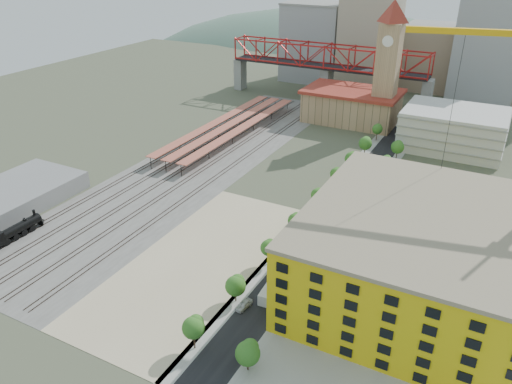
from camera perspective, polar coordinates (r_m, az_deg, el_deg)
The scene contains 31 objects.
ground at distance 138.73m, azimuth 2.15°, elevation -1.81°, with size 400.00×400.00×0.00m, color #474C38.
ballast_strip at distance 168.69m, azimuth -6.31°, elevation 3.45°, with size 36.00×165.00×0.06m, color #605E59.
dirt_lot at distance 117.15m, azimuth -6.44°, elevation -7.87°, with size 28.00×67.00×0.06m, color tan.
street_asphalt at distance 146.15m, azimuth 10.38°, elevation -0.68°, with size 12.00×170.00×0.06m, color black.
sidewalk_west at distance 147.61m, azimuth 8.37°, elevation -0.23°, with size 3.00×170.00×0.04m, color gray.
sidewalk_east at distance 144.89m, azimuth 12.44°, elevation -1.14°, with size 3.00×170.00×0.04m, color gray.
construction_pad at distance 112.09m, azimuth 18.94°, elevation -11.17°, with size 50.00×90.00×0.06m, color gray.
rail_tracks at distance 169.59m, azimuth -6.82°, elevation 3.59°, with size 26.56×160.00×0.18m.
platform_canopies at distance 191.40m, azimuth -3.06°, elevation 7.71°, with size 16.00×80.00×4.12m.
station_hall at distance 209.17m, azimuth 10.90°, elevation 9.70°, with size 38.00×24.00×13.10m.
clock_tower at distance 198.83m, azimuth 14.95°, elevation 14.98°, with size 12.00×12.00×52.00m.
parking_garage at distance 190.37m, azimuth 21.62°, elevation 6.69°, with size 34.00×26.00×14.00m, color silver.
truss_bridge at distance 233.47m, azimuth 8.15°, elevation 14.75°, with size 94.00×9.60×25.60m.
construction_building at distance 107.06m, azimuth 18.11°, elevation -6.82°, with size 44.60×50.60×18.80m.
warehouse at distance 156.36m, azimuth -25.45°, elevation -0.09°, with size 22.00×32.00×5.00m, color gray.
street_trees at distance 137.69m, azimuth 9.07°, elevation -2.39°, with size 15.40×124.40×8.00m.
skyline at distance 260.09m, azimuth 18.19°, elevation 15.84°, with size 133.00×46.00×60.00m.
distant_hills at distance 397.91m, azimuth 24.75°, elevation 2.66°, with size 647.00×264.00×227.00m.
locomotive at distance 136.49m, azimuth -26.47°, elevation -4.43°, with size 2.80×21.57×5.39m.
site_trailer_a at distance 106.07m, azimuth 1.81°, elevation -11.03°, with size 2.46×9.35×2.56m, color silver.
site_trailer_b at distance 109.96m, azimuth 3.07°, elevation -9.46°, with size 2.60×9.88×2.70m, color silver.
site_trailer_c at distance 117.51m, azimuth 5.15°, elevation -6.88°, with size 2.67×10.14×2.77m, color silver.
site_trailer_d at distance 127.72m, azimuth 7.42°, elevation -4.00°, with size 2.75×10.44×2.86m, color silver.
car_0 at distance 102.89m, azimuth -1.41°, elevation -12.79°, with size 1.74×4.33×1.47m, color silver.
car_1 at distance 117.31m, azimuth 3.40°, elevation -7.22°, with size 1.67×4.79×1.58m, color #97989C.
car_2 at distance 115.16m, azimuth 2.79°, elevation -7.98°, with size 2.35×5.09×1.41m, color black.
car_3 at distance 156.89m, azimuth 10.74°, elevation 1.52°, with size 1.84×4.53×1.31m, color navy.
car_4 at distance 109.99m, azimuth 4.68°, elevation -9.92°, with size 1.70×4.22×1.44m, color white.
car_5 at distance 126.43m, azimuth 8.50°, elevation -4.81°, with size 1.49×4.26×1.40m, color gray.
car_6 at distance 139.80m, azimuth 10.76°, elevation -1.74°, with size 2.29×4.97×1.38m, color black.
car_7 at distance 158.84m, azimuth 13.21°, elevation 1.61°, with size 1.94×4.78×1.39m, color navy.
Camera 1 is at (52.16, -110.22, 66.16)m, focal length 35.00 mm.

